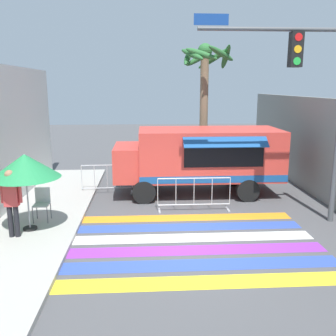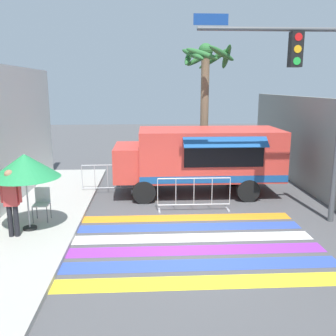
# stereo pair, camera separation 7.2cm
# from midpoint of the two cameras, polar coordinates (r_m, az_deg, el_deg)

# --- Properties ---
(ground_plane) EXTENTS (60.00, 60.00, 0.00)m
(ground_plane) POSITION_cam_midpoint_polar(r_m,az_deg,el_deg) (9.82, 3.29, -10.90)
(ground_plane) COLOR #4C4C4F
(concrete_wall_right) EXTENTS (0.20, 16.00, 3.48)m
(concrete_wall_right) POSITION_cam_midpoint_polar(r_m,az_deg,el_deg) (13.59, 23.18, 2.33)
(concrete_wall_right) COLOR gray
(concrete_wall_right) RESTS_ON ground_plane
(crosswalk_painted) EXTENTS (6.40, 4.36, 0.01)m
(crosswalk_painted) POSITION_cam_midpoint_polar(r_m,az_deg,el_deg) (9.61, 3.46, -11.43)
(crosswalk_painted) COLOR yellow
(crosswalk_painted) RESTS_ON ground_plane
(food_truck) EXTENTS (5.92, 2.78, 2.38)m
(food_truck) POSITION_cam_midpoint_polar(r_m,az_deg,el_deg) (13.55, 4.21, 1.95)
(food_truck) COLOR #D13D33
(food_truck) RESTS_ON ground_plane
(traffic_signal_pole) EXTENTS (4.20, 0.29, 5.69)m
(traffic_signal_pole) POSITION_cam_midpoint_polar(r_m,az_deg,el_deg) (11.06, 21.10, 11.67)
(traffic_signal_pole) COLOR #515456
(traffic_signal_pole) RESTS_ON ground_plane
(patio_umbrella) EXTENTS (1.79, 1.79, 2.05)m
(patio_umbrella) POSITION_cam_midpoint_polar(r_m,az_deg,el_deg) (10.34, -21.15, 0.26)
(patio_umbrella) COLOR black
(patio_umbrella) RESTS_ON sidewalk_left
(folding_chair) EXTENTS (0.42, 0.42, 0.94)m
(folding_chair) POSITION_cam_midpoint_polar(r_m,az_deg,el_deg) (11.25, -18.82, -4.77)
(folding_chair) COLOR #4C4C51
(folding_chair) RESTS_ON sidewalk_left
(vendor_person) EXTENTS (0.53, 0.23, 1.74)m
(vendor_person) POSITION_cam_midpoint_polar(r_m,az_deg,el_deg) (10.17, -22.92, -4.38)
(vendor_person) COLOR black
(vendor_person) RESTS_ON sidewalk_left
(barricade_front) EXTENTS (2.32, 0.44, 1.07)m
(barricade_front) POSITION_cam_midpoint_polar(r_m,az_deg,el_deg) (11.87, 3.81, -3.99)
(barricade_front) COLOR #B7BABF
(barricade_front) RESTS_ON ground_plane
(barricade_side) EXTENTS (1.88, 0.44, 1.07)m
(barricade_side) POSITION_cam_midpoint_polar(r_m,az_deg,el_deg) (13.94, -9.38, -1.70)
(barricade_side) COLOR #B7BABF
(barricade_side) RESTS_ON ground_plane
(palm_tree) EXTENTS (2.32, 2.54, 5.60)m
(palm_tree) POSITION_cam_midpoint_polar(r_m,az_deg,el_deg) (16.10, 5.58, 12.94)
(palm_tree) COLOR #7A664C
(palm_tree) RESTS_ON ground_plane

